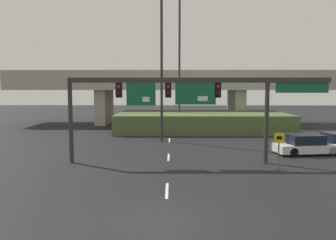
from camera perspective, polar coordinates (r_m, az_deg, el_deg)
ground_plane at (r=12.83m, az=-0.42°, el=-16.74°), size 160.00×160.00×0.00m
lane_markings at (r=26.93m, az=0.17°, el=-4.81°), size 0.14×24.95×0.01m
signal_gantry at (r=20.96m, az=3.64°, el=4.65°), size 16.70×0.44×5.53m
speed_limit_sign at (r=20.69m, az=18.76°, el=-4.14°), size 0.60×0.11×2.26m
highway_light_pole_near at (r=29.98m, az=-1.13°, el=11.17°), size 0.70×0.36×14.81m
highway_light_pole_far at (r=38.35m, az=2.00°, el=10.33°), size 0.70×0.36×15.31m
overpass_bridge at (r=44.47m, az=0.38°, el=5.81°), size 42.28×7.61×7.09m
grass_embankment at (r=37.68m, az=5.87°, el=-0.29°), size 18.98×9.28×2.04m
parked_sedan_near_right at (r=26.32m, az=22.95°, el=-4.03°), size 4.92×2.45×1.46m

